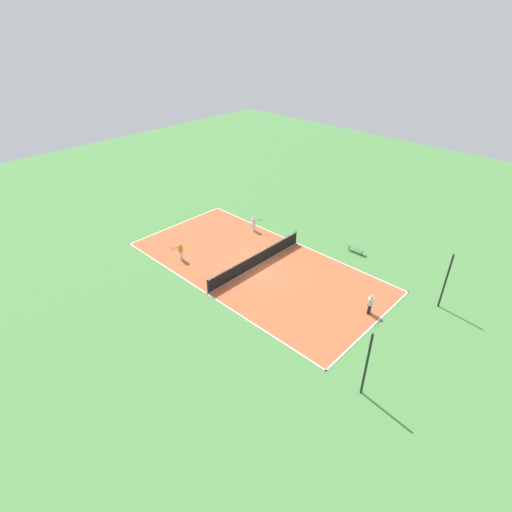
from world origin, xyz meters
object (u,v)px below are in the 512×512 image
tennis_ball_right_alley (160,245)px  tennis_ball_far_baseline (354,334)px  player_center_orange (180,250)px  player_far_white (370,303)px  bench (356,248)px  player_near_white (254,223)px  tennis_ball_midcourt (269,261)px  fence_post_back_right (367,365)px  fence_post_back_left (446,281)px  tennis_net (256,260)px

tennis_ball_right_alley → tennis_ball_far_baseline: bearing=96.3°
player_center_orange → player_far_white: player_center_orange is taller
bench → player_near_white: 8.97m
tennis_ball_midcourt → tennis_ball_right_alley: bearing=-61.5°
fence_post_back_right → bench: bearing=-147.1°
player_near_white → fence_post_back_right: 18.36m
tennis_ball_far_baseline → bench: bearing=-148.5°
player_near_white → tennis_ball_right_alley: bearing=-150.8°
fence_post_back_left → tennis_ball_right_alley: bearing=-67.8°
tennis_ball_midcourt → fence_post_back_left: fence_post_back_left is taller
bench → player_near_white: (3.02, -8.43, 0.44)m
bench → player_far_white: size_ratio=1.06×
player_center_orange → fence_post_back_right: fence_post_back_right is taller
player_far_white → fence_post_back_left: fence_post_back_left is taller
bench → player_near_white: size_ratio=1.05×
tennis_ball_midcourt → fence_post_back_right: (5.96, 11.76, 1.94)m
tennis_net → tennis_ball_midcourt: 1.28m
tennis_ball_midcourt → fence_post_back_left: 12.48m
player_near_white → tennis_ball_right_alley: (7.26, -3.81, -0.77)m
player_far_white → tennis_ball_far_baseline: player_far_white is taller
player_near_white → player_far_white: (2.99, 13.14, -0.01)m
player_far_white → fence_post_back_right: fence_post_back_right is taller
tennis_net → tennis_ball_far_baseline: size_ratio=142.00×
tennis_ball_far_baseline → tennis_ball_midcourt: bearing=-105.2°
player_far_white → fence_post_back_left: bearing=122.7°
tennis_ball_right_alley → player_near_white: bearing=152.3°
player_near_white → player_far_white: size_ratio=1.02×
player_center_orange → tennis_ball_far_baseline: 14.53m
tennis_net → fence_post_back_left: bearing=111.8°
fence_post_back_left → tennis_ball_midcourt: bearing=-72.6°
player_far_white → tennis_net: bearing=-103.7°
tennis_net → bench: bearing=147.8°
tennis_ball_right_alley → fence_post_back_right: size_ratio=0.02×
player_far_white → player_center_orange: bearing=-92.5°
tennis_net → bench: size_ratio=6.45×
bench → tennis_ball_right_alley: size_ratio=22.00×
fence_post_back_left → tennis_net: bearing=-68.2°
fence_post_back_right → tennis_net: bearing=-111.8°
tennis_net → player_far_white: 9.16m
player_far_white → fence_post_back_right: 6.62m
fence_post_back_left → player_near_white: bearing=-87.0°
bench → tennis_ball_far_baseline: 9.80m
tennis_ball_far_baseline → tennis_ball_right_alley: (1.92, -17.36, 0.00)m
player_near_white → tennis_ball_far_baseline: player_near_white is taller
player_near_white → fence_post_back_left: fence_post_back_left is taller
fence_post_back_right → player_near_white: bearing=-118.7°
player_far_white → tennis_ball_far_baseline: bearing=-9.9°
tennis_net → player_far_white: (-0.98, 9.11, 0.23)m
bench → tennis_ball_midcourt: (5.85, -4.12, -0.33)m
tennis_ball_far_baseline → tennis_ball_midcourt: same height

